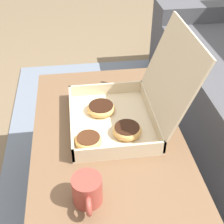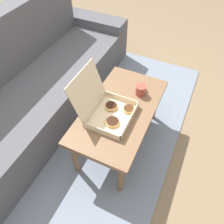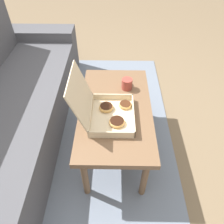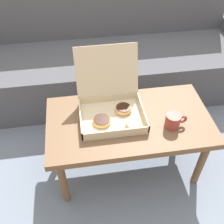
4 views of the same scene
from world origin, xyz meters
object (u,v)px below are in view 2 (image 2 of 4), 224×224
(couch, at_px, (30,89))
(coffee_mug, at_px, (141,90))
(coffee_table, at_px, (120,113))
(pastry_box, at_px, (107,108))

(couch, relative_size, coffee_mug, 21.17)
(coffee_mug, bearing_deg, couch, 102.58)
(coffee_table, bearing_deg, coffee_mug, -21.00)
(couch, xyz_separation_m, coffee_table, (0.00, -0.92, 0.10))
(couch, xyz_separation_m, coffee_mug, (0.22, -1.00, 0.19))
(coffee_table, relative_size, pastry_box, 2.38)
(couch, distance_m, pastry_box, 0.88)
(couch, height_order, coffee_mug, couch)
(couch, relative_size, pastry_box, 6.56)
(pastry_box, bearing_deg, coffee_mug, -26.18)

